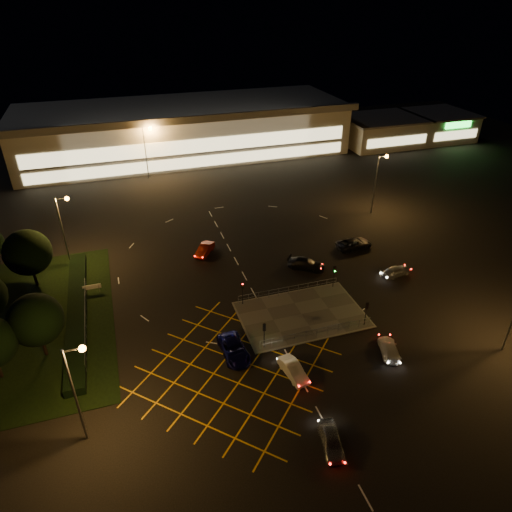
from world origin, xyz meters
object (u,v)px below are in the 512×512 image
object	(u,v)px
signal_se	(366,309)
car_circ_red	(205,250)
car_east_grey	(354,244)
car_queue_white	(293,370)
car_approach_white	(389,349)
signal_nw	(242,289)
signal_ne	(334,272)
car_right_silver	(396,271)
signal_sw	(264,331)
car_left_blue	(234,349)
car_far_dkgrey	(306,264)
car_near_silver	(331,441)

from	to	relation	value
signal_se	car_circ_red	world-z (taller)	signal_se
car_east_grey	car_queue_white	bearing A→B (deg)	135.78
car_approach_white	signal_nw	bearing A→B (deg)	-27.69
signal_nw	signal_ne	world-z (taller)	same
car_circ_red	signal_ne	bearing A→B (deg)	-8.39
car_right_silver	car_east_grey	xyz separation A→B (m)	(-1.78, 8.22, 0.05)
signal_sw	car_left_blue	size ratio (longest dim) A/B	0.59
signal_sw	car_far_dkgrey	distance (m)	16.99
signal_sw	car_near_silver	bearing A→B (deg)	96.36
car_near_silver	car_left_blue	bearing A→B (deg)	122.50
car_queue_white	car_east_grey	distance (m)	27.46
car_approach_white	car_queue_white	bearing A→B (deg)	17.73
car_left_blue	car_approach_white	world-z (taller)	car_left_blue
car_queue_white	car_circ_red	distance (m)	26.10
signal_se	car_queue_white	xyz separation A→B (m)	(-10.52, -4.60, -1.69)
car_right_silver	car_circ_red	distance (m)	26.52
signal_sw	car_far_dkgrey	xyz separation A→B (m)	(10.52, 13.24, -1.64)
car_circ_red	car_east_grey	size ratio (longest dim) A/B	0.80
car_right_silver	car_near_silver	bearing A→B (deg)	127.10
car_east_grey	car_right_silver	bearing A→B (deg)	-171.23
car_far_dkgrey	car_right_silver	size ratio (longest dim) A/B	1.23
car_east_grey	signal_nw	bearing A→B (deg)	109.48
signal_sw	car_circ_red	bearing A→B (deg)	-85.31
signal_sw	car_approach_white	bearing A→B (deg)	158.64
car_queue_white	car_east_grey	xyz separation A→B (m)	(17.93, 20.80, 0.06)
signal_nw	car_east_grey	xyz separation A→B (m)	(19.41, 8.22, -1.63)
car_left_blue	car_approach_white	size ratio (longest dim) A/B	1.27
car_left_blue	signal_nw	bearing A→B (deg)	65.01
car_far_dkgrey	car_circ_red	world-z (taller)	car_far_dkgrey
car_left_blue	car_approach_white	distance (m)	16.22
car_near_silver	car_east_grey	xyz separation A→B (m)	(17.95, 29.32, 0.03)
signal_ne	car_approach_white	distance (m)	12.88
signal_nw	car_circ_red	distance (m)	13.53
car_near_silver	car_approach_white	size ratio (longest dim) A/B	1.00
car_right_silver	signal_se	bearing A→B (deg)	121.16
car_east_grey	car_circ_red	bearing A→B (deg)	72.99
car_circ_red	signal_sw	bearing A→B (deg)	-49.62
signal_se	signal_nw	bearing A→B (deg)	-33.65
signal_ne	car_queue_white	xyz separation A→B (m)	(-10.52, -12.59, -1.69)
signal_ne	car_far_dkgrey	distance (m)	5.70
signal_se	car_right_silver	bearing A→B (deg)	-139.01
signal_se	signal_nw	distance (m)	14.41
signal_ne	car_approach_white	world-z (taller)	signal_ne
car_near_silver	car_east_grey	bearing A→B (deg)	71.03
car_queue_white	signal_sw	bearing A→B (deg)	99.17
car_queue_white	car_left_blue	distance (m)	6.65
signal_ne	signal_se	bearing A→B (deg)	-90.00
signal_nw	car_queue_white	world-z (taller)	signal_nw
car_near_silver	car_queue_white	bearing A→B (deg)	102.38
car_circ_red	car_east_grey	world-z (taller)	car_east_grey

